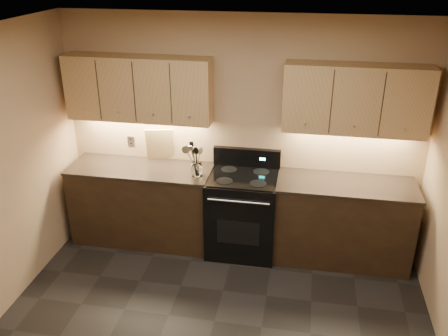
{
  "coord_description": "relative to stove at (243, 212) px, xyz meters",
  "views": [
    {
      "loc": [
        0.7,
        -2.92,
        3.15
      ],
      "look_at": [
        -0.09,
        1.45,
        1.12
      ],
      "focal_mm": 38.0,
      "sensor_mm": 36.0,
      "label": 1
    }
  ],
  "objects": [
    {
      "name": "stove",
      "position": [
        0.0,
        0.0,
        0.0
      ],
      "size": [
        0.76,
        0.68,
        1.14
      ],
      "color": "black",
      "rests_on": "ground"
    },
    {
      "name": "outlet_plate",
      "position": [
        -1.38,
        0.31,
        0.64
      ],
      "size": [
        0.08,
        0.01,
        0.12
      ],
      "primitive_type": "cube",
      "color": "#B2B5BA",
      "rests_on": "wall_back"
    },
    {
      "name": "wooden_spoon",
      "position": [
        -0.52,
        -0.08,
        0.62
      ],
      "size": [
        0.13,
        0.13,
        0.31
      ],
      "primitive_type": null,
      "rotation": [
        -0.15,
        0.26,
        0.29
      ],
      "color": "#DEC477",
      "rests_on": "utensil_crock"
    },
    {
      "name": "cutting_board",
      "position": [
        -1.01,
        0.26,
        0.65
      ],
      "size": [
        0.34,
        0.18,
        0.4
      ],
      "primitive_type": "cube",
      "rotation": [
        0.23,
        0.0,
        0.22
      ],
      "color": "#DEC477",
      "rests_on": "counter_left"
    },
    {
      "name": "utensil_crock",
      "position": [
        -0.5,
        -0.07,
        0.52
      ],
      "size": [
        0.14,
        0.14,
        0.15
      ],
      "color": "white",
      "rests_on": "counter_left"
    },
    {
      "name": "wall_back",
      "position": [
        -0.08,
        0.32,
        0.82
      ],
      "size": [
        4.0,
        0.04,
        2.6
      ],
      "primitive_type": "cube",
      "color": "tan",
      "rests_on": "ground"
    },
    {
      "name": "ceiling",
      "position": [
        -0.08,
        -1.68,
        2.12
      ],
      "size": [
        4.0,
        4.0,
        0.0
      ],
      "primitive_type": "plane",
      "rotation": [
        3.14,
        0.0,
        0.0
      ],
      "color": "silver",
      "rests_on": "wall_back"
    },
    {
      "name": "upper_cab_right",
      "position": [
        1.1,
        0.17,
        1.32
      ],
      "size": [
        1.44,
        0.3,
        0.7
      ],
      "primitive_type": "cube",
      "color": "tan",
      "rests_on": "wall_back"
    },
    {
      "name": "counter_right",
      "position": [
        1.1,
        0.02,
        -0.01
      ],
      "size": [
        1.46,
        0.62,
        0.93
      ],
      "color": "black",
      "rests_on": "ground"
    },
    {
      "name": "counter_left",
      "position": [
        -1.18,
        0.02,
        -0.01
      ],
      "size": [
        1.62,
        0.62,
        0.93
      ],
      "color": "black",
      "rests_on": "ground"
    },
    {
      "name": "black_turner",
      "position": [
        -0.5,
        -0.08,
        0.66
      ],
      "size": [
        0.16,
        0.13,
        0.4
      ],
      "primitive_type": null,
      "rotation": [
        -0.12,
        -0.15,
        0.25
      ],
      "color": "black",
      "rests_on": "utensil_crock"
    },
    {
      "name": "steel_spatula",
      "position": [
        -0.48,
        -0.06,
        0.65
      ],
      "size": [
        0.18,
        0.16,
        0.38
      ],
      "primitive_type": null,
      "rotation": [
        0.21,
        -0.16,
        -0.36
      ],
      "color": "silver",
      "rests_on": "utensil_crock"
    },
    {
      "name": "black_spoon",
      "position": [
        -0.5,
        -0.04,
        0.62
      ],
      "size": [
        0.07,
        0.1,
        0.32
      ],
      "primitive_type": null,
      "rotation": [
        0.11,
        -0.03,
        0.05
      ],
      "color": "black",
      "rests_on": "utensil_crock"
    },
    {
      "name": "steel_skimmer",
      "position": [
        -0.47,
        -0.07,
        0.64
      ],
      "size": [
        0.25,
        0.1,
        0.35
      ],
      "primitive_type": null,
      "rotation": [
        -0.07,
        -0.48,
        0.15
      ],
      "color": "silver",
      "rests_on": "utensil_crock"
    },
    {
      "name": "upper_cab_left",
      "position": [
        -1.18,
        0.17,
        1.32
      ],
      "size": [
        1.6,
        0.3,
        0.7
      ],
      "primitive_type": "cube",
      "color": "tan",
      "rests_on": "wall_back"
    }
  ]
}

